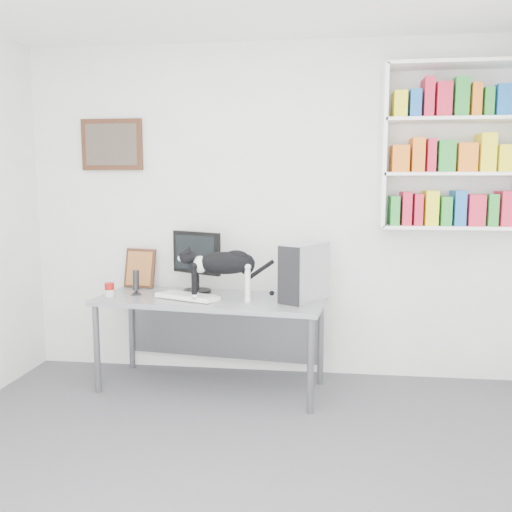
% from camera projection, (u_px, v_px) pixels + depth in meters
% --- Properties ---
extents(room, '(4.01, 4.01, 2.70)m').
position_uv_depth(room, '(222.00, 234.00, 2.47)').
color(room, '#505055').
rests_on(room, ground).
extents(bookshelf, '(1.03, 0.28, 1.24)m').
position_uv_depth(bookshelf, '(451.00, 147.00, 4.05)').
color(bookshelf, white).
rests_on(bookshelf, room).
extents(wall_art, '(0.52, 0.04, 0.42)m').
position_uv_depth(wall_art, '(112.00, 145.00, 4.50)').
color(wall_art, '#4E2819').
rests_on(wall_art, room).
extents(desk, '(1.78, 0.86, 0.72)m').
position_uv_depth(desk, '(211.00, 343.00, 4.17)').
color(desk, gray).
rests_on(desk, room).
extents(monitor, '(0.52, 0.42, 0.50)m').
position_uv_depth(monitor, '(197.00, 262.00, 4.30)').
color(monitor, black).
rests_on(monitor, desk).
extents(keyboard, '(0.51, 0.35, 0.04)m').
position_uv_depth(keyboard, '(188.00, 296.00, 4.08)').
color(keyboard, white).
rests_on(keyboard, desk).
extents(pc_tower, '(0.37, 0.47, 0.43)m').
position_uv_depth(pc_tower, '(304.00, 272.00, 3.99)').
color(pc_tower, '#A8A8AD').
rests_on(pc_tower, desk).
extents(speaker, '(0.10, 0.10, 0.20)m').
position_uv_depth(speaker, '(136.00, 282.00, 4.22)').
color(speaker, black).
rests_on(speaker, desk).
extents(leaning_print, '(0.29, 0.16, 0.34)m').
position_uv_depth(leaning_print, '(140.00, 267.00, 4.51)').
color(leaning_print, '#4E2819').
rests_on(leaning_print, desk).
extents(soup_can, '(0.07, 0.07, 0.11)m').
position_uv_depth(soup_can, '(110.00, 290.00, 4.15)').
color(soup_can, '#AC0F0E').
rests_on(soup_can, desk).
extents(cat, '(0.65, 0.25, 0.39)m').
position_uv_depth(cat, '(223.00, 276.00, 3.96)').
color(cat, black).
rests_on(cat, desk).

